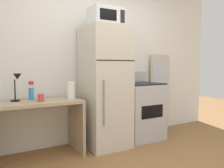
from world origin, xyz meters
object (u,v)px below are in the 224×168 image
desk_lamp (17,82)px  paper_towel_roll (71,90)px  spray_bottle (31,93)px  refrigerator (105,87)px  leaning_mirror (160,92)px  desk (39,118)px  microwave (106,17)px  coffee_mug (41,98)px  oven_range (140,110)px

desk_lamp → paper_towel_roll: size_ratio=1.47×
spray_bottle → refrigerator: 1.04m
refrigerator → leaning_mirror: (1.32, 0.28, -0.18)m
desk → spray_bottle: size_ratio=4.33×
desk_lamp → leaning_mirror: 2.55m
desk_lamp → microwave: (1.21, -0.14, 0.91)m
paper_towel_roll → leaning_mirror: leaning_mirror is taller
desk → paper_towel_roll: size_ratio=4.49×
desk_lamp → spray_bottle: 0.23m
desk_lamp → leaning_mirror: size_ratio=0.25×
coffee_mug → microwave: microwave is taller
desk → desk_lamp: 0.54m
coffee_mug → leaning_mirror: size_ratio=0.07×
microwave → spray_bottle: bearing=171.0°
desk → refrigerator: (0.96, -0.04, 0.37)m
oven_range → paper_towel_roll: bearing=-178.2°
desk → refrigerator: size_ratio=0.61×
oven_range → leaning_mirror: (0.64, 0.26, 0.23)m
paper_towel_roll → refrigerator: refrigerator is taller
spray_bottle → leaning_mirror: 2.36m
spray_bottle → coffee_mug: size_ratio=2.62×
coffee_mug → leaning_mirror: leaning_mirror is taller
desk_lamp → microwave: microwave is taller
coffee_mug → refrigerator: (0.95, 0.04, 0.09)m
desk_lamp → desk: bearing=-17.6°
microwave → oven_range: (0.68, 0.04, -1.43)m
refrigerator → oven_range: (0.68, 0.02, -0.42)m
desk_lamp → microwave: 1.52m
desk_lamp → spray_bottle: size_ratio=1.42×
spray_bottle → oven_range: (1.70, -0.12, -0.38)m
desk_lamp → paper_towel_roll: (0.67, -0.13, -0.12)m
desk → microwave: bearing=-3.5°
spray_bottle → leaning_mirror: size_ratio=0.18×
spray_bottle → leaning_mirror: bearing=3.3°
desk → coffee_mug: (0.02, -0.07, 0.28)m
spray_bottle → oven_range: oven_range is taller
desk_lamp → microwave: bearing=-6.4°
refrigerator → leaning_mirror: 1.36m
spray_bottle → oven_range: 1.75m
paper_towel_roll → microwave: 1.16m
leaning_mirror → desk: bearing=-174.0°
microwave → oven_range: 1.58m
paper_towel_roll → leaning_mirror: size_ratio=0.17×
microwave → leaning_mirror: (1.32, 0.30, -1.20)m
refrigerator → leaning_mirror: size_ratio=1.26×
desk → oven_range: (1.64, -0.01, -0.05)m
spray_bottle → microwave: bearing=-9.0°
refrigerator → coffee_mug: bearing=-177.8°
oven_range → leaning_mirror: bearing=21.6°
refrigerator → spray_bottle: bearing=172.2°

